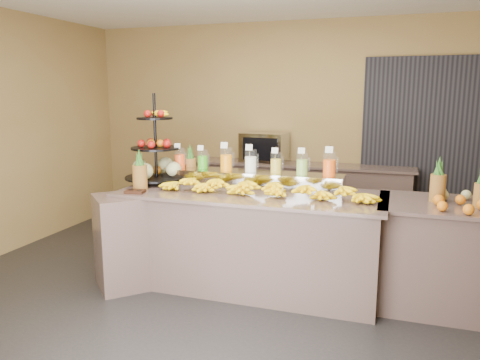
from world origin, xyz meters
The scene contains 20 objects.
ground centered at (0.00, 0.00, 0.00)m, with size 6.00×6.00×0.00m, color black.
room_envelope centered at (0.19, 0.79, 1.88)m, with size 6.04×5.02×2.82m.
buffet_counter centered at (-0.12, 0.26, 0.47)m, with size 2.75×1.25×0.93m.
right_counter centered at (1.70, 0.40, 0.47)m, with size 1.08×0.88×0.93m.
back_ledge centered at (0.00, 2.25, 0.47)m, with size 3.10×0.55×0.93m.
pitcher_tray centered at (-0.09, 0.58, 1.01)m, with size 1.85×0.30×0.15m, color gray.
juice_pitcher_orange_a centered at (-0.87, 0.58, 1.17)m, with size 0.11×0.12×0.27m.
juice_pitcher_green centered at (-0.61, 0.58, 1.17)m, with size 0.11×0.11×0.26m.
juice_pitcher_orange_b centered at (-0.35, 0.58, 1.18)m, with size 0.13×0.13×0.30m.
juice_pitcher_milk centered at (-0.09, 0.58, 1.18)m, with size 0.12×0.12×0.29m.
juice_pitcher_lemon centered at (0.17, 0.58, 1.17)m, with size 0.11×0.11×0.26m.
juice_pitcher_lime centered at (0.43, 0.58, 1.17)m, with size 0.11×0.12×0.27m.
juice_pitcher_orange_c centered at (0.69, 0.58, 1.18)m, with size 0.12×0.13×0.30m.
banana_heap centered at (0.13, 0.23, 1.01)m, with size 2.03×0.18×0.17m.
fruit_stand centered at (-1.05, 0.48, 1.16)m, with size 0.71×0.71×0.92m.
condiment_caddy centered at (-1.02, -0.07, 0.94)m, with size 0.17×0.13×0.03m, color black.
pineapple_left_a centered at (-1.06, 0.08, 1.08)m, with size 0.14×0.14×0.40m.
pineapple_left_b centered at (-0.80, 0.70, 1.08)m, with size 0.13×0.13×0.40m.
right_fruit_pile centered at (1.78, 0.30, 1.01)m, with size 0.45×0.43×0.24m.
oven_warmer centered at (-0.41, 2.25, 1.13)m, with size 0.59×0.41×0.40m, color gray.
Camera 1 is at (1.28, -3.83, 1.86)m, focal length 35.00 mm.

